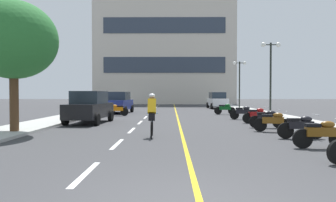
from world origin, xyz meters
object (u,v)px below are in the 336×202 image
object	(u,v)px
motorcycle_1	(321,133)
cyclist_rider	(152,114)
street_lamp_mid	(271,62)
motorcycle_4	(267,118)
motorcycle_3	(273,121)
street_lamp_far	(240,74)
parked_car_far	(217,100)
roadside_tree	(13,40)
motorcycle_6	(243,112)
motorcycle_8	(225,109)
motorcycle_2	(301,126)
motorcycle_5	(257,115)
parked_car_near	(90,107)
motorcycle_7	(117,110)
parked_car_mid	(119,102)

from	to	relation	value
motorcycle_1	cyclist_rider	size ratio (longest dim) A/B	0.96
street_lamp_mid	motorcycle_4	distance (m)	9.58
street_lamp_mid	cyclist_rider	world-z (taller)	street_lamp_mid
motorcycle_3	motorcycle_4	bearing A→B (deg)	82.66
street_lamp_far	parked_car_far	xyz separation A→B (m)	(-2.18, 1.33, -2.88)
roadside_tree	motorcycle_3	size ratio (longest dim) A/B	3.30
motorcycle_3	motorcycle_6	xyz separation A→B (m)	(0.19, 6.75, 0.00)
motorcycle_8	motorcycle_2	bearing A→B (deg)	-87.85
parked_car_far	motorcycle_1	xyz separation A→B (m)	(-0.56, -26.26, -0.44)
street_lamp_mid	motorcycle_2	size ratio (longest dim) A/B	3.15
motorcycle_4	street_lamp_mid	bearing A→B (deg)	72.07
street_lamp_far	motorcycle_1	xyz separation A→B (m)	(-2.73, -24.93, -3.32)
motorcycle_3	motorcycle_8	xyz separation A→B (m)	(-0.16, 11.71, 0.00)
street_lamp_mid	cyclist_rider	distance (m)	14.64
motorcycle_5	motorcycle_6	world-z (taller)	same
motorcycle_3	cyclist_rider	size ratio (longest dim) A/B	0.93
motorcycle_3	motorcycle_5	world-z (taller)	same
motorcycle_3	motorcycle_8	size ratio (longest dim) A/B	0.97
motorcycle_1	street_lamp_mid	bearing A→B (deg)	78.87
parked_car_near	motorcycle_7	size ratio (longest dim) A/B	2.53
motorcycle_6	street_lamp_mid	bearing A→B (deg)	50.45
parked_car_mid	motorcycle_5	distance (m)	13.13
roadside_tree	cyclist_rider	distance (m)	6.62
motorcycle_6	motorcycle_4	bearing A→B (deg)	-89.77
parked_car_far	cyclist_rider	size ratio (longest dim) A/B	2.41
roadside_tree	motorcycle_2	xyz separation A→B (m)	(11.39, -1.42, -3.43)
parked_car_far	motorcycle_2	bearing A→B (deg)	-90.79
parked_car_far	motorcycle_6	xyz separation A→B (m)	(-0.50, -15.27, -0.44)
roadside_tree	motorcycle_7	xyz separation A→B (m)	(2.50, 10.74, -3.43)
motorcycle_3	motorcycle_1	bearing A→B (deg)	-88.26
motorcycle_1	motorcycle_7	xyz separation A→B (m)	(-8.66, 14.28, 0.00)
motorcycle_3	motorcycle_5	size ratio (longest dim) A/B	0.98
motorcycle_4	motorcycle_6	distance (m)	5.13
parked_car_far	motorcycle_2	size ratio (longest dim) A/B	2.51
street_lamp_far	parked_car_near	size ratio (longest dim) A/B	1.16
motorcycle_7	motorcycle_8	distance (m)	8.54
street_lamp_mid	motorcycle_8	xyz separation A→B (m)	(-3.11, 1.61, -3.55)
cyclist_rider	motorcycle_1	bearing A→B (deg)	-25.93
parked_car_mid	motorcycle_1	distance (m)	19.85
parked_car_far	motorcycle_6	size ratio (longest dim) A/B	2.52
roadside_tree	parked_car_mid	distance (m)	14.58
motorcycle_2	roadside_tree	bearing A→B (deg)	172.89
parked_car_mid	motorcycle_4	distance (m)	14.92
motorcycle_6	motorcycle_3	bearing A→B (deg)	-91.60
street_lamp_mid	parked_car_far	size ratio (longest dim) A/B	1.26
street_lamp_mid	motorcycle_3	size ratio (longest dim) A/B	3.26
street_lamp_far	motorcycle_1	distance (m)	25.30
parked_car_far	motorcycle_5	xyz separation A→B (m)	(-0.30, -17.84, -0.44)
parked_car_mid	motorcycle_8	xyz separation A→B (m)	(8.76, -1.71, -0.44)
motorcycle_1	cyclist_rider	distance (m)	5.96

